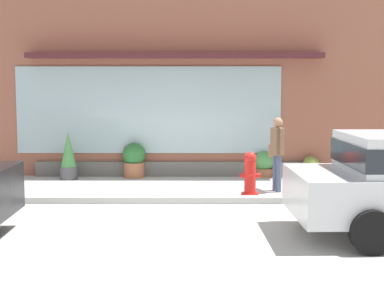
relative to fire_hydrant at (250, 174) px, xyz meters
The scene contains 9 objects.
ground_plane 1.73m from the fire_hydrant, 162.13° to the right, with size 60.00×60.00×0.00m, color #B2AFA8.
curb_strip 1.78m from the fire_hydrant, 155.86° to the right, with size 14.00×0.24×0.12m, color #B2B2AD.
storefront 3.61m from the fire_hydrant, 120.90° to the left, with size 14.00×0.81×4.63m.
fire_hydrant is the anchor object (origin of this frame).
pedestrian_with_handbag 0.91m from the fire_hydrant, 39.31° to the left, with size 0.28×0.66×1.55m.
potted_plant_window_center 3.45m from the fire_hydrant, 138.57° to the left, with size 0.56×0.56×0.84m.
potted_plant_doorstep 2.47m from the fire_hydrant, 76.78° to the left, with size 0.49×0.49×0.62m.
potted_plant_low_front 2.84m from the fire_hydrant, 53.36° to the left, with size 0.39×0.39×0.52m.
potted_plant_window_left 4.56m from the fire_hydrant, 154.15° to the left, with size 0.40×0.40×1.14m.
Camera 1 is at (0.48, -10.77, 2.22)m, focal length 53.03 mm.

